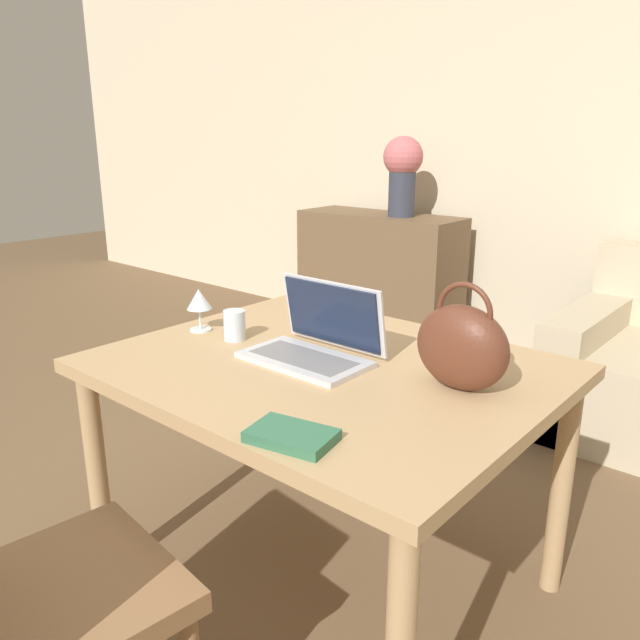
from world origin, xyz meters
name	(u,v)px	position (x,y,z in m)	size (l,w,h in m)	color
wall_back	(589,134)	(0.00, 3.01, 1.35)	(10.00, 0.06, 2.70)	beige
dining_table	(326,389)	(0.13, 0.61, 0.65)	(1.22, 0.98, 0.74)	tan
chair	(15,583)	(0.09, -0.27, 0.52)	(0.49, 0.49, 0.95)	olive
sideboard	(378,279)	(-1.13, 2.66, 0.43)	(1.09, 0.40, 0.85)	brown
laptop	(318,338)	(0.09, 0.63, 0.79)	(0.36, 0.25, 0.22)	silver
drinking_glass	(235,325)	(-0.21, 0.58, 0.78)	(0.07, 0.07, 0.09)	silver
wine_glass	(199,301)	(-0.37, 0.57, 0.83)	(0.08, 0.08, 0.14)	silver
handbag	(462,346)	(0.51, 0.69, 0.85)	(0.25, 0.13, 0.28)	#592D1E
flower_vase	(403,168)	(-0.97, 2.65, 1.15)	(0.24, 0.24, 0.48)	#333847
book	(292,436)	(0.38, 0.21, 0.75)	(0.20, 0.15, 0.02)	#336B4C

